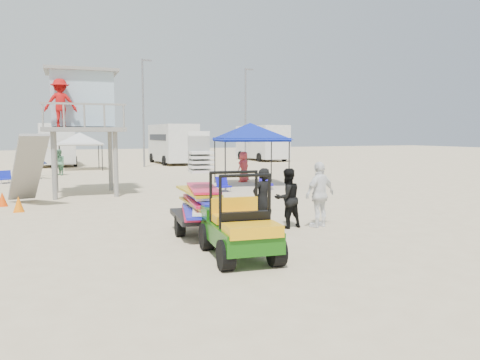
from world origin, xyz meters
name	(u,v)px	position (x,y,z in m)	size (l,w,h in m)	color
ground	(277,260)	(0.00, 0.00, 0.00)	(140.00, 140.00, 0.00)	beige
utility_cart	(239,219)	(-0.63, 0.42, 0.79)	(1.37, 2.35, 1.70)	#134F0C
surf_trailer	(202,198)	(-0.63, 2.75, 0.92)	(1.56, 2.56, 2.26)	black
man_left	(263,200)	(0.88, 2.45, 0.82)	(0.60, 0.39, 1.64)	black
man_mid	(287,198)	(1.73, 2.70, 0.79)	(0.77, 0.60, 1.59)	black
man_right	(320,195)	(2.58, 2.45, 0.88)	(1.03, 0.43, 1.76)	white
lifeguard_tower	(80,104)	(-2.66, 12.08, 3.69)	(3.24, 3.24, 4.95)	gray
canopy_blue	(250,126)	(5.11, 12.47, 2.87)	(3.69, 3.69, 3.42)	black
canopy_white_c	(80,135)	(-1.63, 26.00, 2.44)	(2.92, 2.92, 2.99)	black
umbrella_b	(35,160)	(-4.48, 21.15, 0.98)	(2.15, 2.19, 1.97)	yellow
cone_near	(19,204)	(-4.93, 8.33, 0.25)	(0.34, 0.34, 0.50)	orange
cone_far	(2,199)	(-5.48, 9.83, 0.25)	(0.34, 0.34, 0.50)	#F74807
beach_chair_a	(5,177)	(-5.88, 18.23, 0.31)	(0.66, 0.72, 0.64)	#101EB3
beach_chair_b	(223,184)	(3.02, 10.74, 0.31)	(0.61, 0.66, 0.64)	#1011B3
beach_chair_c	(266,182)	(5.10, 10.71, 0.31)	(0.70, 0.77, 0.64)	#1B10B5
rv_mid_left	(56,143)	(-3.00, 31.49, 1.80)	(2.65, 6.50, 3.25)	silver
rv_mid_right	(172,142)	(6.00, 29.99, 1.80)	(2.64, 7.00, 3.25)	silver
rv_far_right	(262,141)	(15.00, 31.49, 1.80)	(2.64, 6.60, 3.25)	silver
light_pole_left	(143,113)	(3.00, 27.00, 4.00)	(0.14, 0.14, 8.00)	slate
light_pole_right	(245,116)	(12.00, 28.50, 4.00)	(0.14, 0.14, 8.00)	slate
distant_beachgoers	(115,161)	(-0.04, 20.93, 0.82)	(13.76, 16.87, 1.81)	#538A66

